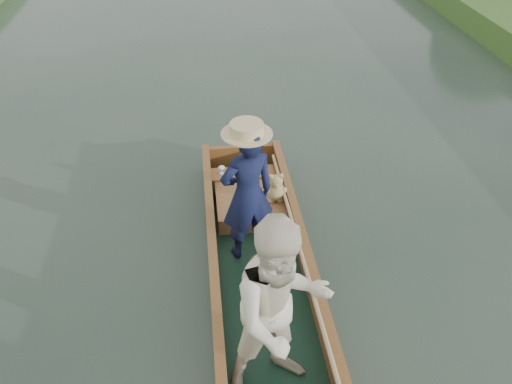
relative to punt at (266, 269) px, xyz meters
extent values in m
plane|color=#283D30|center=(0.01, 0.29, -0.68)|extent=(120.00, 120.00, 0.00)
cube|color=#12301F|center=(0.01, 0.29, -0.64)|extent=(1.10, 5.00, 0.08)
cube|color=brown|center=(-0.50, 0.29, -0.44)|extent=(0.08, 5.00, 0.32)
cube|color=brown|center=(0.52, 0.29, -0.44)|extent=(0.08, 5.00, 0.32)
cube|color=brown|center=(0.01, 2.75, -0.44)|extent=(1.10, 0.08, 0.32)
cube|color=brown|center=(-0.50, 0.29, -0.26)|extent=(0.10, 5.00, 0.04)
cube|color=brown|center=(0.52, 0.29, -0.26)|extent=(0.10, 5.00, 0.04)
cube|color=brown|center=(0.01, 2.19, -0.38)|extent=(0.94, 0.30, 0.05)
imported|color=#13183C|center=(-0.08, 0.89, 0.24)|extent=(0.70, 0.55, 1.67)
cylinder|color=beige|center=(-0.08, 0.89, 1.04)|extent=(0.52, 0.52, 0.12)
imported|color=#F1E8CC|center=(0.01, -0.81, 0.33)|extent=(1.07, 0.94, 1.86)
cube|color=#A66335|center=(0.02, 1.67, -0.49)|extent=(0.85, 0.90, 0.22)
sphere|color=tan|center=(0.34, 1.57, -0.25)|extent=(0.23, 0.23, 0.23)
sphere|color=tan|center=(0.34, 1.55, -0.08)|extent=(0.17, 0.17, 0.17)
sphere|color=tan|center=(0.27, 1.55, 0.00)|extent=(0.06, 0.06, 0.06)
sphere|color=tan|center=(0.40, 1.55, 0.00)|extent=(0.06, 0.06, 0.06)
sphere|color=tan|center=(0.34, 1.49, -0.10)|extent=(0.07, 0.07, 0.07)
sphere|color=tan|center=(0.23, 1.54, -0.22)|extent=(0.08, 0.08, 0.08)
sphere|color=tan|center=(0.44, 1.54, -0.22)|extent=(0.08, 0.08, 0.08)
sphere|color=tan|center=(0.28, 1.53, -0.35)|extent=(0.09, 0.09, 0.09)
sphere|color=tan|center=(0.39, 1.53, -0.35)|extent=(0.09, 0.09, 0.09)
cylinder|color=silver|center=(-0.30, 2.19, -0.35)|extent=(0.07, 0.07, 0.01)
cylinder|color=silver|center=(-0.30, 2.19, -0.31)|extent=(0.01, 0.01, 0.08)
ellipsoid|color=silver|center=(-0.30, 2.19, -0.25)|extent=(0.09, 0.09, 0.05)
cylinder|color=tan|center=(0.44, 0.24, -0.22)|extent=(0.04, 4.45, 0.20)
camera|label=1|loc=(-0.49, -3.39, 3.49)|focal=35.00mm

